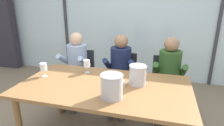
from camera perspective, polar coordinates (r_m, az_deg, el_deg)
ground at (r=3.43m, az=2.90°, el=-11.37°), size 14.00×14.00×0.00m
window_glass_panel at (r=4.19m, az=6.86°, el=12.82°), size 7.13×0.03×2.60m
window_mullion_left at (r=4.68m, az=-13.53°, el=13.05°), size 0.06×0.06×2.60m
window_mullion_right at (r=4.24m, az=29.18°, el=10.72°), size 0.06×0.06×2.60m
hillside_vineyard at (r=7.94m, az=10.87°, el=11.71°), size 13.13×2.40×1.60m
curtain_heavy_drape at (r=5.51m, az=-29.62°, el=11.97°), size 0.56×0.20×2.60m
dining_table at (r=2.25m, az=-2.36°, el=-8.30°), size 1.93×1.05×0.78m
chair_near_curtain at (r=3.34m, az=-9.18°, el=-2.67°), size 0.48×0.48×0.88m
chair_left_of_center at (r=3.14m, az=3.01°, el=-3.85°), size 0.46×0.46×0.88m
chair_center at (r=3.07m, az=15.58°, el=-5.10°), size 0.46×0.46×0.88m
person_pale_blue_shirt at (r=3.19m, az=-10.76°, el=-0.46°), size 0.48×0.62×1.20m
person_navy_polo at (r=2.96m, az=2.34°, el=-1.70°), size 0.48×0.62×1.20m
person_olive_shirt at (r=2.89m, az=16.50°, el=-2.94°), size 0.46×0.61×1.20m
ice_bucket_primary at (r=2.20m, az=7.59°, el=-3.43°), size 0.20×0.20×0.23m
ice_bucket_secondary at (r=1.89m, az=-0.08°, el=-6.81°), size 0.23×0.23×0.25m
tasting_bowl at (r=2.20m, az=2.29°, el=-5.98°), size 0.14×0.14×0.05m
wine_glass_by_left_taster at (r=2.55m, az=-7.50°, el=-0.33°), size 0.08×0.08×0.17m
wine_glass_near_bucket at (r=2.55m, az=-19.60°, el=-1.16°), size 0.08×0.08×0.17m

